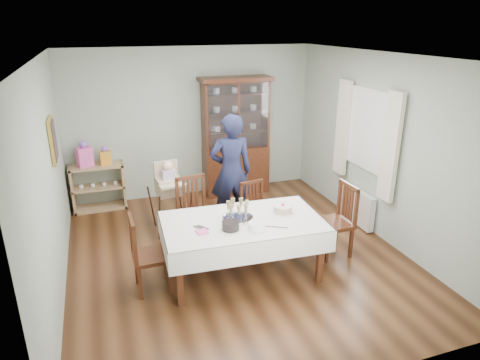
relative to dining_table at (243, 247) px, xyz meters
name	(u,v)px	position (x,y,z in m)	size (l,w,h in m)	color
floor	(236,254)	(0.07, 0.49, -0.38)	(5.00, 5.00, 0.00)	#593319
room_shell	(223,128)	(0.07, 1.03, 1.32)	(5.00, 5.00, 5.00)	#9EAA99
dining_table	(243,247)	(0.00, 0.00, 0.00)	(2.06, 1.26, 0.76)	#4E2413
china_cabinet	(236,135)	(0.82, 2.75, 0.74)	(1.30, 0.48, 2.18)	#4E2413
sideboard	(99,187)	(-1.68, 2.77, 0.02)	(0.90, 0.38, 0.80)	tan
picture_frame	(53,140)	(-2.15, 1.29, 1.27)	(0.04, 0.48, 0.58)	gold
window	(369,130)	(2.29, 0.79, 1.17)	(0.04, 1.02, 1.22)	white
curtain_left	(391,148)	(2.23, 0.17, 1.07)	(0.07, 0.30, 1.55)	silver
curtain_right	(343,128)	(2.23, 1.41, 1.07)	(0.07, 0.30, 1.55)	silver
radiator	(357,206)	(2.23, 0.79, -0.08)	(0.10, 0.80, 0.55)	white
chair_far_left	(196,227)	(-0.39, 0.90, -0.08)	(0.52, 0.52, 1.03)	#4E2413
chair_far_right	(256,223)	(0.51, 0.82, -0.12)	(0.44, 0.44, 0.88)	#4E2413
chair_end_left	(151,268)	(-1.16, 0.05, -0.10)	(0.45, 0.45, 0.97)	#4E2413
chair_end_right	(333,234)	(1.37, 0.08, -0.08)	(0.48, 0.48, 1.02)	#4E2413
woman	(231,172)	(0.29, 1.39, 0.53)	(0.67, 0.44, 1.82)	black
high_chair	(170,203)	(-0.64, 1.59, 0.05)	(0.55, 0.55, 1.12)	black
champagne_tray	(238,214)	(-0.04, 0.07, 0.45)	(0.39, 0.39, 0.24)	silver
birthday_cake	(283,209)	(0.57, 0.05, 0.43)	(0.27, 0.27, 0.19)	white
plate_stack_dark	(231,226)	(-0.21, -0.18, 0.43)	(0.21, 0.21, 0.10)	black
plate_stack_white	(256,226)	(0.08, -0.28, 0.42)	(0.20, 0.20, 0.09)	white
napkin_stack	(202,232)	(-0.56, -0.15, 0.38)	(0.13, 0.13, 0.02)	#EA56A9
cutlery	(198,228)	(-0.58, -0.03, 0.38)	(0.12, 0.17, 0.01)	silver
cake_knife	(277,227)	(0.33, -0.31, 0.38)	(0.28, 0.02, 0.01)	silver
gift_bag_pink	(85,155)	(-1.84, 2.75, 0.61)	(0.28, 0.23, 0.45)	#EA56A9
gift_bag_orange	(105,156)	(-1.51, 2.75, 0.56)	(0.19, 0.15, 0.33)	orange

